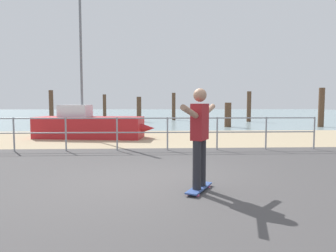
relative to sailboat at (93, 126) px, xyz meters
The scene contains 14 objects.
ground_plane 8.39m from the sailboat, 72.63° to the right, with size 24.00×10.00×0.04m, color #474444.
beach_strip 2.56m from the sailboat, ahead, with size 24.00×6.00×0.04m, color tan.
sea_surface 28.12m from the sailboat, 84.90° to the left, with size 72.00×50.00×0.04m, color #849EA3.
railing_fence 3.46m from the sailboat, 79.59° to the right, with size 14.04×0.05×1.05m.
sailboat is the anchor object (origin of this frame).
skateboard 8.45m from the sailboat, 67.02° to the right, with size 0.56×0.80×0.08m.
skateboarder 8.45m from the sailboat, 67.02° to the right, with size 0.77×1.31×1.65m.
groyne_post_0 8.81m from the sailboat, 118.98° to the left, with size 0.28×0.28×2.31m, color #513826.
groyne_post_1 12.01m from the sailboat, 96.89° to the left, with size 0.27×0.27×2.14m, color #513826.
groyne_post_2 10.86m from the sailboat, 82.70° to the left, with size 0.36×0.36×1.94m, color #513826.
groyne_post_3 13.49m from the sailboat, 71.84° to the left, with size 0.31×0.31×2.31m, color #513826.
groyne_post_4 8.89m from the sailboat, 37.80° to the left, with size 0.40×0.40×1.49m, color #513826.
groyne_post_5 14.25m from the sailboat, 46.27° to the left, with size 0.33×0.33×2.35m, color #513826.
groyne_post_6 13.69m from the sailboat, 22.21° to the left, with size 0.34×0.34×2.38m, color #513826.
Camera 1 is at (0.04, -5.73, 1.50)m, focal length 32.40 mm.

